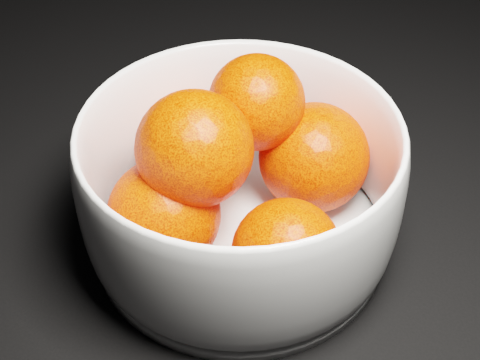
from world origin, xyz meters
The scene contains 2 objects.
bowl centered at (-0.25, 0.25, 0.06)m, with size 0.25×0.25×0.12m.
orange_pile centered at (-0.26, 0.26, 0.07)m, with size 0.21×0.21×0.14m.
Camera 1 is at (-0.02, -0.05, 0.41)m, focal length 50.00 mm.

